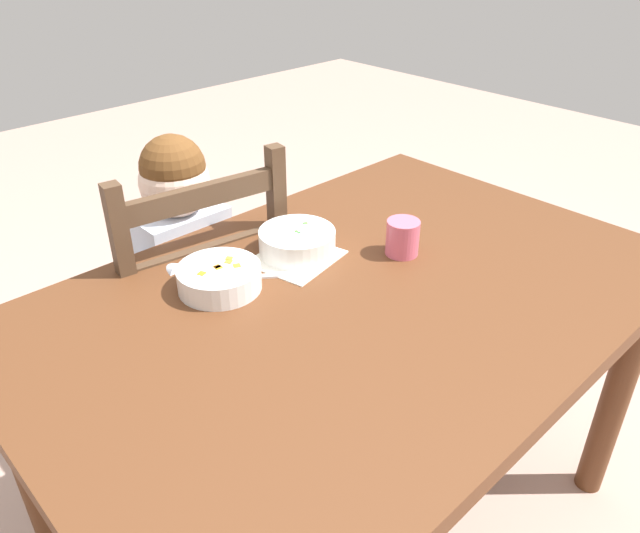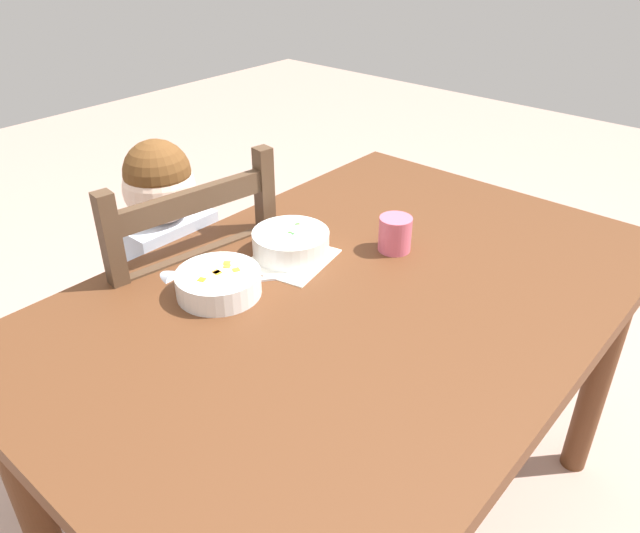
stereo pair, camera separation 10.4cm
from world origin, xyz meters
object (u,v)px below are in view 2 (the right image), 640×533
at_px(dining_chair, 182,328).
at_px(drinking_cup, 395,234).
at_px(dining_table, 355,330).
at_px(child_figure, 178,270).
at_px(bowl_of_carrots, 219,282).
at_px(bowl_of_peas, 291,243).
at_px(spoon, 246,280).

height_order(dining_chair, drinking_cup, dining_chair).
height_order(dining_table, drinking_cup, drinking_cup).
xyz_separation_m(child_figure, bowl_of_carrots, (-0.11, -0.29, 0.13)).
distance_m(dining_table, drinking_cup, 0.24).
height_order(bowl_of_peas, bowl_of_carrots, bowl_of_peas).
xyz_separation_m(child_figure, drinking_cup, (0.27, -0.45, 0.15)).
height_order(spoon, drinking_cup, drinking_cup).
bearing_deg(drinking_cup, child_figure, 121.18).
height_order(child_figure, bowl_of_carrots, child_figure).
bearing_deg(child_figure, spoon, -97.50).
bearing_deg(spoon, bowl_of_peas, 3.28).
xyz_separation_m(dining_chair, drinking_cup, (0.28, -0.46, 0.33)).
xyz_separation_m(spoon, drinking_cup, (0.31, -0.15, 0.04)).
xyz_separation_m(dining_chair, bowl_of_carrots, (-0.10, -0.30, 0.31)).
bearing_deg(spoon, drinking_cup, -26.07).
bearing_deg(drinking_cup, bowl_of_carrots, 156.92).
height_order(bowl_of_peas, drinking_cup, drinking_cup).
relative_size(child_figure, bowl_of_peas, 5.66).
bearing_deg(dining_table, dining_chair, 100.85).
xyz_separation_m(bowl_of_peas, bowl_of_carrots, (-0.21, -0.00, -0.00)).
distance_m(bowl_of_peas, bowl_of_carrots, 0.21).
height_order(child_figure, drinking_cup, child_figure).
height_order(dining_chair, bowl_of_carrots, dining_chair).
bearing_deg(bowl_of_carrots, child_figure, 70.11).
bearing_deg(bowl_of_peas, bowl_of_carrots, -180.00).
relative_size(bowl_of_peas, spoon, 1.43).
bearing_deg(dining_table, drinking_cup, 11.05).
relative_size(spoon, drinking_cup, 1.49).
relative_size(bowl_of_peas, drinking_cup, 2.14).
height_order(bowl_of_carrots, drinking_cup, drinking_cup).
relative_size(dining_table, spoon, 11.29).
distance_m(dining_chair, bowl_of_carrots, 0.44).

